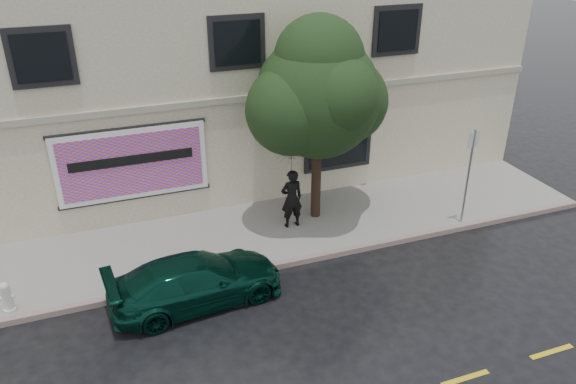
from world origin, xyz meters
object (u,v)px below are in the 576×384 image
object	(u,v)px
car	(196,281)
pedestrian	(292,199)
fire_hydrant	(7,297)
street_tree	(318,97)

from	to	relation	value
car	pedestrian	distance (m)	4.09
pedestrian	fire_hydrant	xyz separation A→B (m)	(-7.49, -1.42, -0.51)
car	pedestrian	xyz separation A→B (m)	(3.30, 2.38, 0.44)
pedestrian	street_tree	bearing A→B (deg)	-160.92
car	fire_hydrant	bearing A→B (deg)	71.54
fire_hydrant	car	bearing A→B (deg)	-22.21
pedestrian	fire_hydrant	distance (m)	7.64
street_tree	car	bearing A→B (deg)	-147.11
pedestrian	fire_hydrant	world-z (taller)	pedestrian
pedestrian	fire_hydrant	bearing A→B (deg)	9.18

